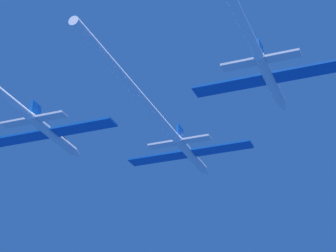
# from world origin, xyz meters

# --- Properties ---
(jet_lead) EXTENTS (15.70, 37.07, 2.60)m
(jet_lead) POSITION_xyz_m (-0.52, -8.64, 0.02)
(jet_lead) COLOR silver
(jet_left_wing) EXTENTS (15.70, 38.04, 2.60)m
(jet_left_wing) POSITION_xyz_m (-12.73, -21.44, -0.67)
(jet_left_wing) COLOR silver
(jet_right_wing) EXTENTS (15.70, 36.68, 2.60)m
(jet_right_wing) POSITION_xyz_m (12.66, -21.96, 0.44)
(jet_right_wing) COLOR silver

